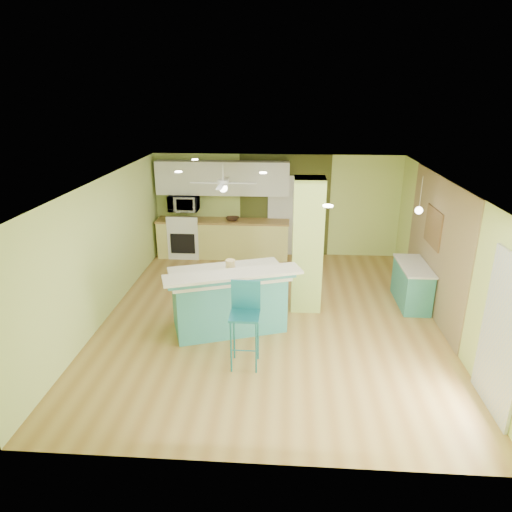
# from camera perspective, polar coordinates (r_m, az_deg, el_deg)

# --- Properties ---
(floor) EXTENTS (6.00, 7.00, 0.01)m
(floor) POSITION_cam_1_polar(r_m,az_deg,el_deg) (8.47, 1.81, -7.71)
(floor) COLOR olive
(floor) RESTS_ON ground
(ceiling) EXTENTS (6.00, 7.00, 0.01)m
(ceiling) POSITION_cam_1_polar(r_m,az_deg,el_deg) (7.63, 2.01, 9.21)
(ceiling) COLOR white
(ceiling) RESTS_ON wall_back
(wall_back) EXTENTS (6.00, 0.01, 2.50)m
(wall_back) POSITION_cam_1_polar(r_m,az_deg,el_deg) (11.32, 2.58, 6.31)
(wall_back) COLOR #CBE178
(wall_back) RESTS_ON floor
(wall_front) EXTENTS (6.00, 0.01, 2.50)m
(wall_front) POSITION_cam_1_polar(r_m,az_deg,el_deg) (4.81, 0.29, -13.93)
(wall_front) COLOR #CBE178
(wall_front) RESTS_ON floor
(wall_left) EXTENTS (0.01, 7.00, 2.50)m
(wall_left) POSITION_cam_1_polar(r_m,az_deg,el_deg) (8.60, -18.54, 0.76)
(wall_left) COLOR #CBE178
(wall_left) RESTS_ON floor
(wall_right) EXTENTS (0.01, 7.00, 2.50)m
(wall_right) POSITION_cam_1_polar(r_m,az_deg,el_deg) (8.42, 22.80, -0.19)
(wall_right) COLOR #CBE178
(wall_right) RESTS_ON floor
(wood_panel) EXTENTS (0.02, 3.40, 2.50)m
(wood_panel) POSITION_cam_1_polar(r_m,az_deg,el_deg) (8.95, 21.54, 1.14)
(wood_panel) COLOR olive
(wood_panel) RESTS_ON floor
(olive_accent) EXTENTS (2.20, 0.02, 2.50)m
(olive_accent) POSITION_cam_1_polar(r_m,az_deg,el_deg) (11.30, 3.59, 6.27)
(olive_accent) COLOR #44491D
(olive_accent) RESTS_ON floor
(interior_door) EXTENTS (0.82, 0.05, 2.00)m
(interior_door) POSITION_cam_1_polar(r_m,az_deg,el_deg) (11.34, 3.56, 5.01)
(interior_door) COLOR silver
(interior_door) RESTS_ON floor
(french_door) EXTENTS (0.04, 1.08, 2.10)m
(french_door) POSITION_cam_1_polar(r_m,az_deg,el_deg) (6.53, 28.39, -8.84)
(french_door) COLOR silver
(french_door) RESTS_ON floor
(column) EXTENTS (0.55, 0.55, 2.50)m
(column) POSITION_cam_1_polar(r_m,az_deg,el_deg) (8.44, 6.45, 1.35)
(column) COLOR #A9C35A
(column) RESTS_ON floor
(kitchen_run) EXTENTS (3.25, 0.63, 0.94)m
(kitchen_run) POSITION_cam_1_polar(r_m,az_deg,el_deg) (11.34, -4.11, 2.22)
(kitchen_run) COLOR #E9E17A
(kitchen_run) RESTS_ON floor
(stove) EXTENTS (0.76, 0.66, 1.08)m
(stove) POSITION_cam_1_polar(r_m,az_deg,el_deg) (11.51, -8.81, 2.23)
(stove) COLOR white
(stove) RESTS_ON floor
(upper_cabinets) EXTENTS (3.20, 0.34, 0.80)m
(upper_cabinets) POSITION_cam_1_polar(r_m,az_deg,el_deg) (11.10, -4.22, 9.70)
(upper_cabinets) COLOR white
(upper_cabinets) RESTS_ON wall_back
(microwave) EXTENTS (0.70, 0.48, 0.39)m
(microwave) POSITION_cam_1_polar(r_m,az_deg,el_deg) (11.28, -9.04, 6.55)
(microwave) COLOR white
(microwave) RESTS_ON wall_back
(ceiling_fan) EXTENTS (1.41, 1.41, 0.61)m
(ceiling_fan) POSITION_cam_1_polar(r_m,az_deg,el_deg) (9.76, -4.14, 9.03)
(ceiling_fan) COLOR white
(ceiling_fan) RESTS_ON ceiling
(pendant_lamp) EXTENTS (0.14, 0.14, 0.69)m
(pendant_lamp) POSITION_cam_1_polar(r_m,az_deg,el_deg) (8.82, 19.69, 5.42)
(pendant_lamp) COLOR silver
(pendant_lamp) RESTS_ON ceiling
(wall_decor) EXTENTS (0.03, 0.90, 0.70)m
(wall_decor) POSITION_cam_1_polar(r_m,az_deg,el_deg) (9.04, 21.29, 3.35)
(wall_decor) COLOR brown
(wall_decor) RESTS_ON wood_panel
(peninsula) EXTENTS (2.36, 1.80, 1.19)m
(peninsula) POSITION_cam_1_polar(r_m,az_deg,el_deg) (7.91, -3.43, -5.35)
(peninsula) COLOR teal
(peninsula) RESTS_ON floor
(bar_stool) EXTENTS (0.44, 0.44, 1.32)m
(bar_stool) POSITION_cam_1_polar(r_m,az_deg,el_deg) (6.76, -1.36, -6.83)
(bar_stool) COLOR #1C7080
(bar_stool) RESTS_ON floor
(side_counter) EXTENTS (0.53, 1.26, 0.81)m
(side_counter) POSITION_cam_1_polar(r_m,az_deg,el_deg) (9.32, 18.90, -3.37)
(side_counter) COLOR teal
(side_counter) RESTS_ON floor
(fruit_bowl) EXTENTS (0.33, 0.33, 0.08)m
(fruit_bowl) POSITION_cam_1_polar(r_m,az_deg,el_deg) (11.14, -2.95, 4.65)
(fruit_bowl) COLOR #362216
(fruit_bowl) RESTS_ON kitchen_run
(canister) EXTENTS (0.17, 0.17, 0.17)m
(canister) POSITION_cam_1_polar(r_m,az_deg,el_deg) (7.82, -3.22, -1.10)
(canister) COLOR gold
(canister) RESTS_ON peninsula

